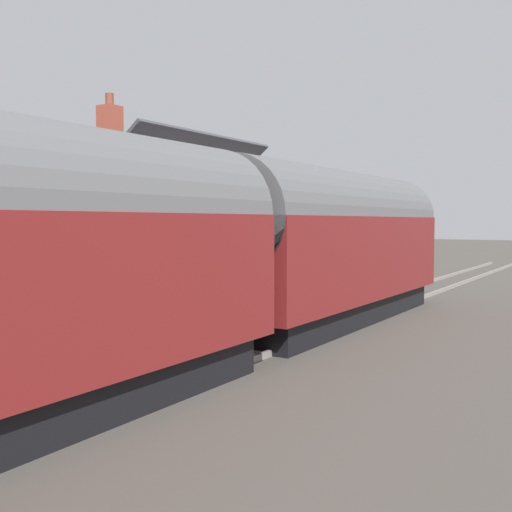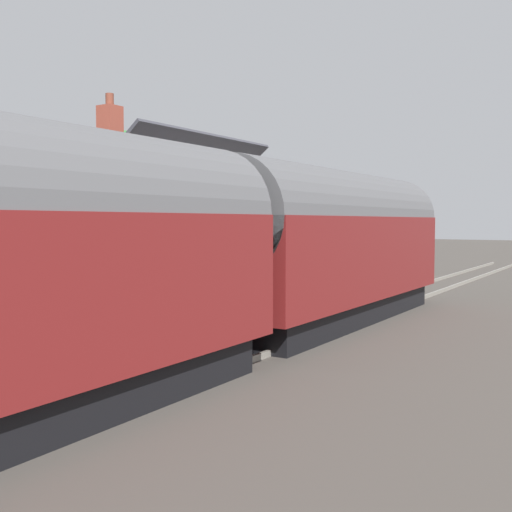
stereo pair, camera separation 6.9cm
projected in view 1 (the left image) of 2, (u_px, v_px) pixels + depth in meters
name	position (u px, v px, depth m)	size (l,w,h in m)	color
ground_plane	(321.00, 314.00, 18.70)	(160.00, 160.00, 0.00)	#423D38
platform	(214.00, 293.00, 20.81)	(32.00, 6.09, 0.83)	gray
platform_edge_coping	(287.00, 285.00, 19.28)	(32.00, 0.36, 0.02)	beige
rail_near	(370.00, 316.00, 17.85)	(52.00, 0.08, 0.14)	gray
rail_far	(326.00, 313.00, 18.61)	(52.00, 0.08, 0.14)	gray
train	(12.00, 269.00, 8.28)	(31.84, 2.73, 4.32)	black
station_building	(156.00, 236.00, 19.65)	(6.51, 4.59, 5.78)	white
bench_platform_end	(343.00, 255.00, 28.14)	(1.42, 0.49, 0.88)	teal
bench_near_building	(1.00, 293.00, 13.21)	(1.42, 0.50, 0.88)	teal
planter_corner_building	(253.00, 261.00, 26.95)	(0.83, 0.32, 0.60)	teal
planter_edge_far	(266.00, 262.00, 24.25)	(0.52, 0.52, 0.81)	black
planter_under_sign	(119.00, 289.00, 14.30)	(0.52, 0.52, 0.81)	black
planter_bench_left	(218.00, 261.00, 24.56)	(0.42, 0.42, 0.78)	black
lamp_post_platform	(347.00, 210.00, 24.29)	(0.32, 0.50, 3.55)	black
station_sign_board	(336.00, 243.00, 23.61)	(0.96, 0.06, 1.57)	black
tree_far_left	(121.00, 172.00, 34.45)	(5.14, 4.94, 7.99)	#4C3828
tree_behind_building	(187.00, 198.00, 29.16)	(3.20, 3.06, 5.79)	#4C3828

